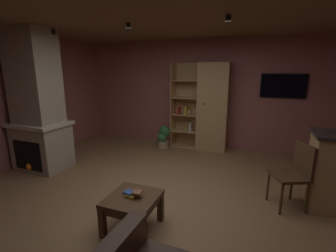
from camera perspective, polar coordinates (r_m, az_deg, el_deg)
name	(u,v)px	position (r m, az deg, el deg)	size (l,w,h in m)	color
floor	(158,202)	(3.65, -2.38, -17.81)	(6.29, 5.73, 0.02)	olive
wall_back	(205,94)	(5.92, 8.83, 7.57)	(6.41, 0.06, 2.60)	#9E5B56
ceiling	(156,8)	(3.21, -2.88, 26.41)	(6.29, 5.73, 0.02)	brown
window_pane_back	(182,96)	(6.04, 3.51, 7.24)	(0.61, 0.01, 0.72)	white
stone_fireplace	(38,109)	(5.06, -28.88, 3.64)	(1.01, 0.77, 2.60)	tan
bookshelf_cabinet	(209,108)	(5.66, 9.87, 4.34)	(1.34, 0.41, 2.04)	tan
coffee_table	(133,203)	(2.99, -8.50, -17.94)	(0.58, 0.61, 0.42)	#4C331E
table_book_0	(131,196)	(2.93, -8.97, -16.31)	(0.11, 0.08, 0.03)	gold
table_book_1	(129,192)	(2.96, -9.33, -15.45)	(0.12, 0.11, 0.02)	#2D4C8C
table_book_2	(137,192)	(2.90, -7.39, -15.56)	(0.11, 0.11, 0.03)	brown
dining_chair	(295,171)	(3.73, 28.23, -9.59)	(0.56, 0.56, 0.92)	#4C331E
potted_floor_plant	(164,137)	(5.82, -1.09, -2.58)	(0.30, 0.32, 0.55)	#9E896B
wall_mounted_tv	(283,86)	(5.72, 25.96, 8.68)	(0.92, 0.06, 0.52)	black
track_light_spot_0	(53,32)	(4.88, -25.86, 19.71)	(0.07, 0.07, 0.09)	black
track_light_spot_1	(128,26)	(3.90, -9.53, 22.71)	(0.07, 0.07, 0.09)	black
track_light_spot_2	(228,19)	(3.44, 14.31, 23.78)	(0.07, 0.07, 0.09)	black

